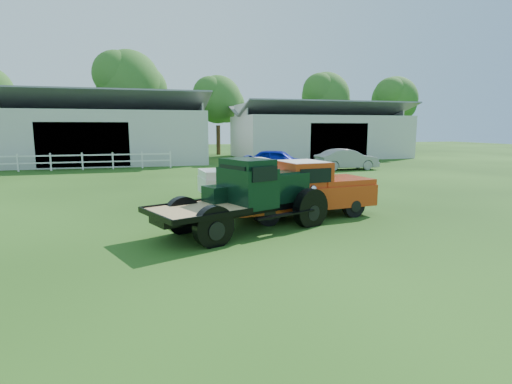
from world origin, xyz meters
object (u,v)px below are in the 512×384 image
object	(u,v)px
misc_car_blue	(278,161)
misc_car_grey	(347,159)
white_pickup	(252,179)
red_pickup	(299,189)
vintage_flatbed	(244,195)

from	to	relation	value
misc_car_blue	misc_car_grey	bearing A→B (deg)	-58.27
white_pickup	misc_car_grey	xyz separation A→B (m)	(9.36, 9.20, -0.09)
white_pickup	misc_car_blue	world-z (taller)	white_pickup
red_pickup	vintage_flatbed	bearing A→B (deg)	-156.45
white_pickup	misc_car_grey	world-z (taller)	white_pickup
red_pickup	white_pickup	distance (m)	3.75
vintage_flatbed	red_pickup	size ratio (longest dim) A/B	1.02
misc_car_grey	misc_car_blue	bearing A→B (deg)	94.26
vintage_flatbed	misc_car_grey	world-z (taller)	vintage_flatbed
white_pickup	red_pickup	bearing A→B (deg)	-83.77
white_pickup	vintage_flatbed	bearing A→B (deg)	-110.78
misc_car_blue	misc_car_grey	xyz separation A→B (m)	(5.17, 0.32, -0.04)
red_pickup	misc_car_blue	bearing A→B (deg)	67.24
red_pickup	white_pickup	xyz separation A→B (m)	(-0.61, 3.70, -0.11)
white_pickup	misc_car_grey	bearing A→B (deg)	41.39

